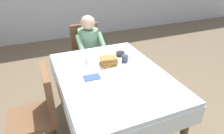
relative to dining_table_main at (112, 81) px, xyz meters
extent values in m
plane|color=brown|center=(0.00, 0.00, -0.65)|extent=(14.00, 14.00, 0.00)
cube|color=silver|center=(0.00, 0.00, 0.07)|extent=(1.10, 1.50, 0.04)
cube|color=silver|center=(0.00, -0.76, -0.04)|extent=(1.10, 0.01, 0.18)
cube|color=silver|center=(0.00, 0.76, -0.04)|extent=(1.10, 0.01, 0.18)
cube|color=silver|center=(-0.56, 0.00, -0.04)|extent=(0.01, 1.50, 0.18)
cube|color=silver|center=(0.56, 0.00, -0.04)|extent=(0.01, 1.50, 0.18)
cylinder|color=brown|center=(0.47, -0.67, -0.30)|extent=(0.07, 0.07, 0.70)
cylinder|color=brown|center=(-0.47, 0.67, -0.30)|extent=(0.07, 0.07, 0.70)
cylinder|color=brown|center=(0.47, 0.67, -0.30)|extent=(0.07, 0.07, 0.70)
cube|color=brown|center=(0.05, 1.07, -0.23)|extent=(0.44, 0.44, 0.05)
cube|color=brown|center=(0.05, 1.27, 0.04)|extent=(0.44, 0.06, 0.48)
cylinder|color=#2D2319|center=(0.23, 0.89, -0.45)|extent=(0.04, 0.04, 0.40)
cylinder|color=#2D2319|center=(-0.13, 0.89, -0.45)|extent=(0.04, 0.04, 0.40)
cylinder|color=#2D2319|center=(0.23, 1.25, -0.45)|extent=(0.04, 0.04, 0.40)
cylinder|color=#2D2319|center=(-0.13, 1.25, -0.45)|extent=(0.04, 0.04, 0.40)
cylinder|color=gray|center=(0.05, 1.05, 0.03)|extent=(0.30, 0.30, 0.46)
sphere|color=#D8AD8C|center=(0.05, 1.03, 0.36)|extent=(0.21, 0.21, 0.21)
cylinder|color=gray|center=(0.21, 0.91, 0.10)|extent=(0.08, 0.29, 0.23)
cylinder|color=gray|center=(-0.11, 0.91, 0.10)|extent=(0.08, 0.29, 0.23)
cylinder|color=#383D51|center=(0.13, 0.87, -0.43)|extent=(0.10, 0.10, 0.45)
cylinder|color=#383D51|center=(-0.03, 0.87, -0.43)|extent=(0.10, 0.10, 0.45)
cube|color=brown|center=(-0.87, 0.00, -0.23)|extent=(0.44, 0.44, 0.05)
cube|color=brown|center=(-0.67, 0.00, 0.04)|extent=(0.06, 0.44, 0.48)
cylinder|color=#2D2319|center=(-1.05, 0.18, -0.45)|extent=(0.04, 0.04, 0.40)
cylinder|color=#2D2319|center=(-0.69, 0.18, -0.45)|extent=(0.04, 0.04, 0.40)
cylinder|color=white|center=(0.04, 0.19, 0.10)|extent=(0.28, 0.28, 0.02)
cube|color=#A36B33|center=(0.03, 0.18, 0.12)|extent=(0.20, 0.17, 0.03)
cube|color=#A36B33|center=(0.04, 0.18, 0.15)|extent=(0.18, 0.15, 0.03)
cube|color=#A36B33|center=(0.03, 0.19, 0.18)|extent=(0.20, 0.16, 0.03)
cylinder|color=#333D4C|center=(0.24, 0.21, 0.13)|extent=(0.08, 0.08, 0.08)
torus|color=#333D4C|center=(0.29, 0.21, 0.14)|extent=(0.05, 0.01, 0.05)
cylinder|color=black|center=(0.27, 0.39, 0.11)|extent=(0.11, 0.11, 0.04)
cone|color=silver|center=(-0.18, 0.33, 0.13)|extent=(0.08, 0.08, 0.07)
cube|color=silver|center=(-0.15, 0.17, 0.09)|extent=(0.03, 0.18, 0.00)
cube|color=silver|center=(0.23, 0.17, 0.09)|extent=(0.04, 0.20, 0.00)
cube|color=silver|center=(0.01, -0.09, 0.09)|extent=(0.15, 0.02, 0.00)
cube|color=#334C7F|center=(-0.22, 0.01, 0.09)|extent=(0.18, 0.13, 0.01)
camera|label=1|loc=(-0.71, -1.68, 1.17)|focal=32.04mm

